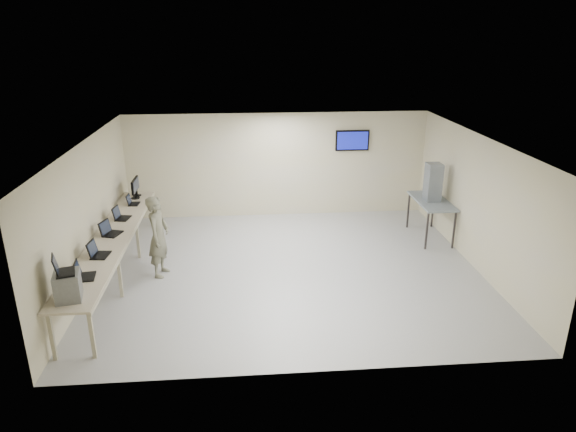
{
  "coord_description": "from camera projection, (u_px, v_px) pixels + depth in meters",
  "views": [
    {
      "loc": [
        -0.87,
        -9.88,
        4.86
      ],
      "look_at": [
        0.0,
        0.2,
        1.15
      ],
      "focal_mm": 32.0,
      "sensor_mm": 36.0,
      "label": 1
    }
  ],
  "objects": [
    {
      "name": "soldier",
      "position": [
        159.0,
        236.0,
        10.48
      ],
      "size": [
        0.53,
        0.7,
        1.71
      ],
      "primitive_type": "imported",
      "rotation": [
        0.0,
        0.0,
        1.36
      ],
      "color": "#5B614D",
      "rests_on": "ground"
    },
    {
      "name": "side_table",
      "position": [
        432.0,
        203.0,
        12.38
      ],
      "size": [
        0.75,
        1.6,
        0.96
      ],
      "color": "slate",
      "rests_on": "ground"
    },
    {
      "name": "laptop_2",
      "position": [
        109.0,
        231.0,
        10.44
      ],
      "size": [
        0.43,
        0.46,
        0.3
      ],
      "rotation": [
        0.0,
        0.0,
        -0.32
      ],
      "color": "black",
      "rests_on": "workbench"
    },
    {
      "name": "laptop_1",
      "position": [
        97.0,
        252.0,
        9.45
      ],
      "size": [
        0.35,
        0.41,
        0.3
      ],
      "rotation": [
        0.0,
        0.0,
        -0.11
      ],
      "color": "black",
      "rests_on": "workbench"
    },
    {
      "name": "room",
      "position": [
        290.0,
        206.0,
        10.55
      ],
      "size": [
        8.01,
        7.01,
        2.81
      ],
      "color": "gray",
      "rests_on": "ground"
    },
    {
      "name": "workbench",
      "position": [
        113.0,
        240.0,
        10.41
      ],
      "size": [
        0.76,
        6.0,
        0.9
      ],
      "color": "#C3B091",
      "rests_on": "ground"
    },
    {
      "name": "laptop_0",
      "position": [
        83.0,
        274.0,
        8.63
      ],
      "size": [
        0.35,
        0.41,
        0.29
      ],
      "rotation": [
        0.0,
        0.0,
        0.14
      ],
      "color": "black",
      "rests_on": "workbench"
    },
    {
      "name": "laptop_on_box",
      "position": [
        61.0,
        269.0,
        7.79
      ],
      "size": [
        0.4,
        0.43,
        0.29
      ],
      "rotation": [
        0.0,
        0.0,
        0.3
      ],
      "color": "black",
      "rests_on": "equipment_box"
    },
    {
      "name": "laptop_4",
      "position": [
        132.0,
        202.0,
        12.23
      ],
      "size": [
        0.27,
        0.33,
        0.25
      ],
      "rotation": [
        0.0,
        0.0,
        -0.05
      ],
      "color": "black",
      "rests_on": "workbench"
    },
    {
      "name": "laptop_3",
      "position": [
        120.0,
        216.0,
        11.3
      ],
      "size": [
        0.35,
        0.41,
        0.29
      ],
      "rotation": [
        0.0,
        0.0,
        -0.15
      ],
      "color": "black",
      "rests_on": "workbench"
    },
    {
      "name": "equipment_box",
      "position": [
        68.0,
        286.0,
        7.9
      ],
      "size": [
        0.45,
        0.5,
        0.45
      ],
      "primitive_type": "cube",
      "rotation": [
        0.0,
        0.0,
        0.21
      ],
      "color": "slate",
      "rests_on": "workbench"
    },
    {
      "name": "monitor_near",
      "position": [
        134.0,
        187.0,
        12.59
      ],
      "size": [
        0.21,
        0.48,
        0.47
      ],
      "color": "black",
      "rests_on": "workbench"
    },
    {
      "name": "monitor_far",
      "position": [
        136.0,
        185.0,
        12.8
      ],
      "size": [
        0.21,
        0.47,
        0.47
      ],
      "color": "black",
      "rests_on": "workbench"
    },
    {
      "name": "storage_bins",
      "position": [
        433.0,
        182.0,
        12.19
      ],
      "size": [
        0.34,
        0.38,
        0.91
      ],
      "color": "gray",
      "rests_on": "side_table"
    }
  ]
}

